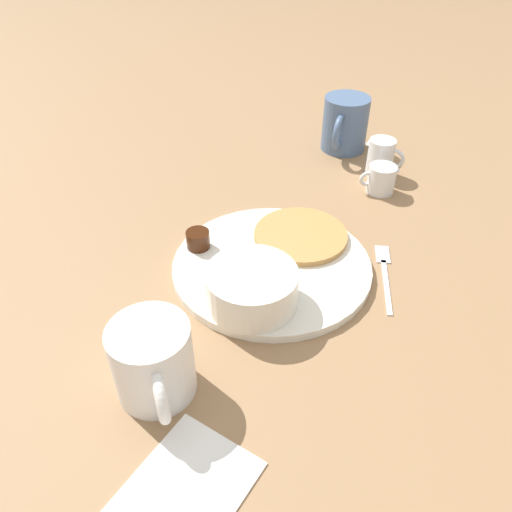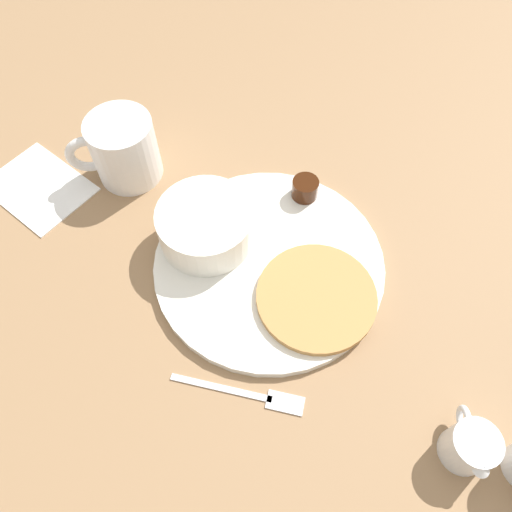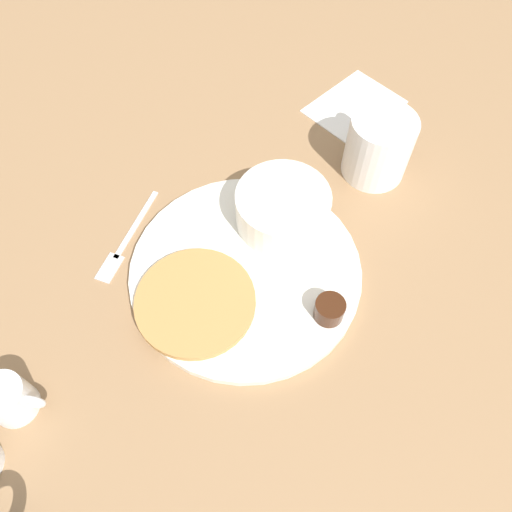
# 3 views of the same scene
# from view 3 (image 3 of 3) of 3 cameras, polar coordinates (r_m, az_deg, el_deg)

# --- Properties ---
(ground_plane) EXTENTS (4.00, 4.00, 0.00)m
(ground_plane) POSITION_cam_3_polar(r_m,az_deg,el_deg) (0.61, -1.20, -1.98)
(ground_plane) COLOR #93704C
(plate) EXTENTS (0.28, 0.28, 0.01)m
(plate) POSITION_cam_3_polar(r_m,az_deg,el_deg) (0.60, -1.21, -1.70)
(plate) COLOR white
(plate) RESTS_ON ground_plane
(pancake_stack) EXTENTS (0.14, 0.14, 0.01)m
(pancake_stack) POSITION_cam_3_polar(r_m,az_deg,el_deg) (0.57, -6.96, -5.20)
(pancake_stack) COLOR #B78447
(pancake_stack) RESTS_ON plate
(bowl) EXTENTS (0.12, 0.12, 0.05)m
(bowl) POSITION_cam_3_polar(r_m,az_deg,el_deg) (0.61, 3.06, 5.57)
(bowl) COLOR white
(bowl) RESTS_ON plate
(syrup_cup) EXTENTS (0.03, 0.03, 0.03)m
(syrup_cup) POSITION_cam_3_polar(r_m,az_deg,el_deg) (0.56, 8.39, -6.08)
(syrup_cup) COLOR #38190A
(syrup_cup) RESTS_ON plate
(butter_ramekin) EXTENTS (0.05, 0.05, 0.04)m
(butter_ramekin) POSITION_cam_3_polar(r_m,az_deg,el_deg) (0.63, 5.25, 5.49)
(butter_ramekin) COLOR white
(butter_ramekin) RESTS_ON plate
(coffee_mug) EXTENTS (0.09, 0.11, 0.09)m
(coffee_mug) POSITION_cam_3_polar(r_m,az_deg,el_deg) (0.69, 13.77, 12.20)
(coffee_mug) COLOR white
(coffee_mug) RESTS_ON ground_plane
(creamer_pitcher_near) EXTENTS (0.06, 0.05, 0.05)m
(creamer_pitcher_near) POSITION_cam_3_polar(r_m,az_deg,el_deg) (0.58, -26.43, -14.47)
(creamer_pitcher_near) COLOR white
(creamer_pitcher_near) RESTS_ON ground_plane
(fork) EXTENTS (0.12, 0.10, 0.00)m
(fork) POSITION_cam_3_polar(r_m,az_deg,el_deg) (0.65, -14.94, 1.22)
(fork) COLOR silver
(fork) RESTS_ON ground_plane
(napkin) EXTENTS (0.15, 0.13, 0.00)m
(napkin) POSITION_cam_3_polar(r_m,az_deg,el_deg) (0.80, 11.19, 16.47)
(napkin) COLOR white
(napkin) RESTS_ON ground_plane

